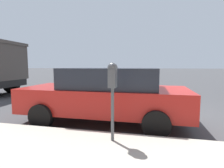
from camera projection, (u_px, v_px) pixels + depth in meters
The scene contains 3 objects.
ground_plane at pixel (154, 115), 5.75m from camera, with size 220.00×220.00×0.00m, color #424244.
parking_meter at pixel (113, 82), 3.26m from camera, with size 0.21×0.19×1.50m.
car_red at pixel (106, 94), 4.99m from camera, with size 2.05×4.63×1.55m.
Camera 1 is at (-5.78, 0.15, 1.61)m, focal length 28.00 mm.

